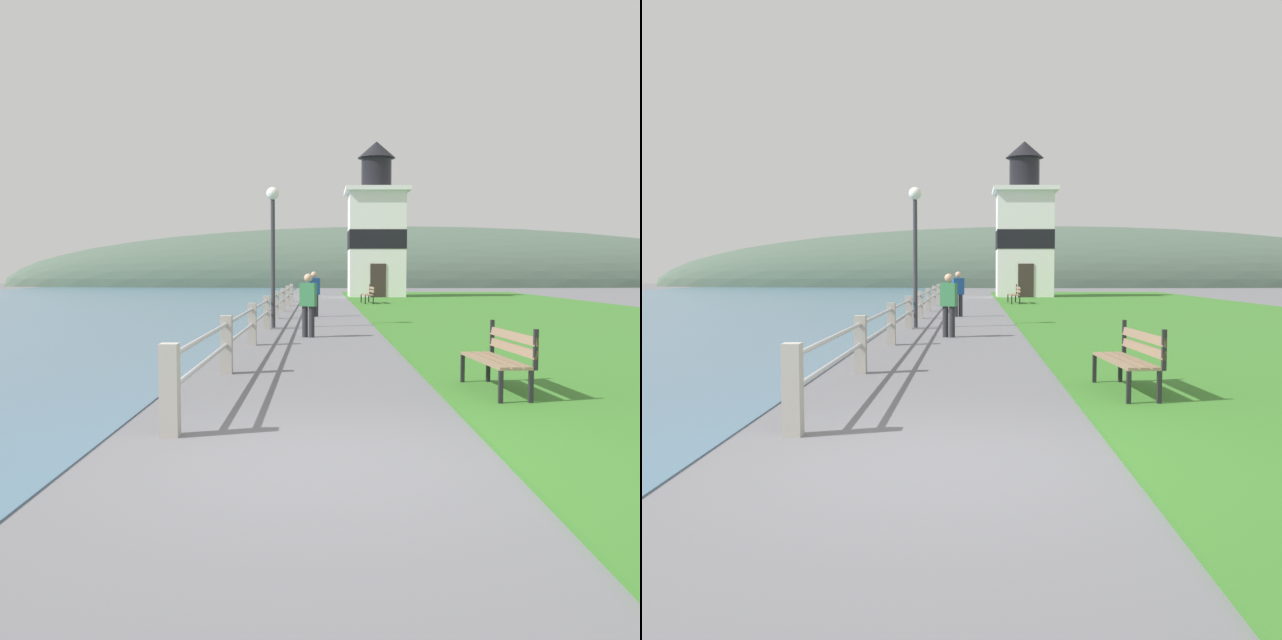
% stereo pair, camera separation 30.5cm
% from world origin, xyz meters
% --- Properties ---
extents(ground_plane, '(160.00, 160.00, 0.00)m').
position_xyz_m(ground_plane, '(0.00, 0.00, 0.00)').
color(ground_plane, slate).
extents(grass_verge, '(12.00, 54.38, 0.06)m').
position_xyz_m(grass_verge, '(7.58, 18.13, 0.03)').
color(grass_verge, '#387528').
rests_on(grass_verge, ground_plane).
extents(seawall_railing, '(0.18, 30.00, 0.92)m').
position_xyz_m(seawall_railing, '(-1.48, 15.91, 0.54)').
color(seawall_railing, '#A8A399').
rests_on(seawall_railing, ground_plane).
extents(park_bench_near, '(0.61, 1.69, 0.94)m').
position_xyz_m(park_bench_near, '(2.35, 3.25, 0.54)').
color(park_bench_near, '#846B51').
rests_on(park_bench_near, ground_plane).
extents(park_bench_midway, '(0.56, 1.85, 0.94)m').
position_xyz_m(park_bench_midway, '(2.32, 27.81, 0.54)').
color(park_bench_midway, '#846B51').
rests_on(park_bench_midway, ground_plane).
extents(lighthouse, '(3.75, 3.75, 9.23)m').
position_xyz_m(lighthouse, '(3.35, 36.79, 3.83)').
color(lighthouse, white).
rests_on(lighthouse, ground_plane).
extents(person_strolling, '(0.42, 0.31, 1.55)m').
position_xyz_m(person_strolling, '(-0.29, 11.36, 0.84)').
color(person_strolling, '#28282D').
rests_on(person_strolling, ground_plane).
extents(person_by_railing, '(0.43, 0.32, 1.58)m').
position_xyz_m(person_by_railing, '(-0.21, 19.00, 0.86)').
color(person_by_railing, '#28282D').
rests_on(person_by_railing, ground_plane).
extents(lamp_post, '(0.36, 0.36, 3.96)m').
position_xyz_m(lamp_post, '(-1.33, 14.22, 2.74)').
color(lamp_post, '#333338').
rests_on(lamp_post, ground_plane).
extents(distant_hillside, '(80.00, 16.00, 12.00)m').
position_xyz_m(distant_hillside, '(8.00, 66.25, 0.00)').
color(distant_hillside, '#475B4C').
rests_on(distant_hillside, ground_plane).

